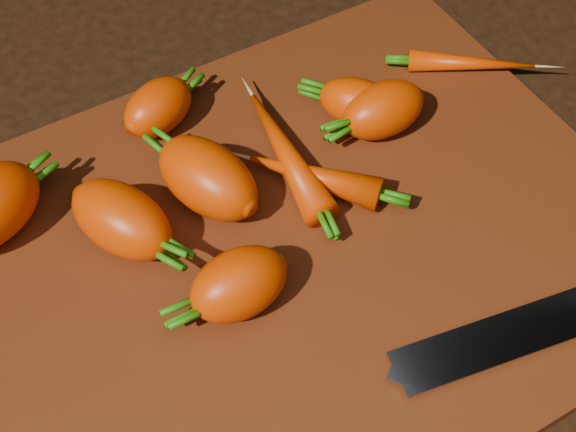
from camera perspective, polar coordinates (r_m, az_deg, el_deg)
ground at (r=0.60m, az=0.48°, el=-2.69°), size 2.00×2.00×0.01m
cutting_board at (r=0.59m, az=0.49°, el=-2.08°), size 0.50×0.40×0.01m
carrot_1 at (r=0.53m, az=-3.52°, el=-4.85°), size 0.07×0.05×0.05m
carrot_2 at (r=0.57m, az=-11.75°, el=-0.25°), size 0.08×0.10×0.05m
carrot_3 at (r=0.59m, az=-5.73°, el=2.71°), size 0.08×0.10×0.05m
carrot_4 at (r=0.64m, az=6.79°, el=7.52°), size 0.07×0.05×0.04m
carrot_5 at (r=0.65m, az=-9.22°, el=7.65°), size 0.07×0.06×0.04m
carrot_6 at (r=0.65m, az=5.10°, el=7.98°), size 0.07×0.08×0.04m
carrot_7 at (r=0.62m, az=-0.17°, el=4.56°), size 0.04×0.13×0.03m
carrot_8 at (r=0.71m, az=12.92°, el=10.54°), size 0.10×0.08×0.02m
carrot_9 at (r=0.60m, az=1.85°, el=2.84°), size 0.09×0.10×0.03m
knife at (r=0.56m, az=17.99°, el=-7.19°), size 0.30×0.08×0.02m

